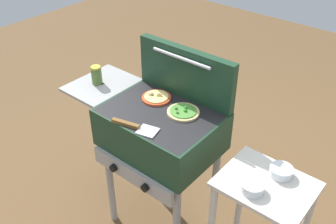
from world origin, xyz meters
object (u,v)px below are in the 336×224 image
object	(u,v)px
topping_bowl_near	(252,187)
topping_bowl_far	(281,172)
pizza_veggie	(183,112)
prep_table	(260,215)
spatula	(135,127)
grill	(159,132)
sauce_jar	(97,75)
pizza_cheese	(156,97)

from	to	relation	value
topping_bowl_near	topping_bowl_far	xyz separation A→B (m)	(0.05, 0.18, -0.00)
pizza_veggie	prep_table	distance (m)	0.67
spatula	topping_bowl_far	distance (m)	0.76
pizza_veggie	spatula	size ratio (longest dim) A/B	0.67
grill	prep_table	bearing A→B (deg)	0.37
topping_bowl_far	topping_bowl_near	bearing A→B (deg)	-106.77
grill	prep_table	size ratio (longest dim) A/B	1.24
sauce_jar	spatula	world-z (taller)	sauce_jar
sauce_jar	pizza_cheese	bearing A→B (deg)	13.91
grill	topping_bowl_far	world-z (taller)	grill
spatula	prep_table	world-z (taller)	spatula
spatula	prep_table	size ratio (longest dim) A/B	0.34
topping_bowl_near	pizza_veggie	bearing A→B (deg)	163.68
grill	topping_bowl_far	xyz separation A→B (m)	(0.70, 0.10, 0.04)
pizza_cheese	topping_bowl_near	size ratio (longest dim) A/B	1.53
spatula	topping_bowl_near	xyz separation A→B (m)	(0.64, 0.11, -0.11)
spatula	topping_bowl_near	world-z (taller)	spatula
sauce_jar	topping_bowl_far	bearing A→B (deg)	5.16
pizza_veggie	prep_table	world-z (taller)	pizza_veggie
pizza_veggie	spatula	bearing A→B (deg)	-112.58
pizza_veggie	sauce_jar	xyz separation A→B (m)	(-0.60, -0.08, 0.05)
pizza_cheese	prep_table	xyz separation A→B (m)	(0.77, -0.08, -0.36)
grill	topping_bowl_near	bearing A→B (deg)	-7.35
grill	spatula	world-z (taller)	spatula
grill	sauce_jar	world-z (taller)	sauce_jar
spatula	topping_bowl_near	size ratio (longest dim) A/B	2.39
spatula	topping_bowl_far	bearing A→B (deg)	22.89
prep_table	grill	bearing A→B (deg)	-179.63
grill	topping_bowl_far	bearing A→B (deg)	8.04
pizza_veggie	sauce_jar	world-z (taller)	sauce_jar
topping_bowl_far	pizza_cheese	bearing A→B (deg)	-179.33
pizza_cheese	spatula	bearing A→B (deg)	-70.79
spatula	prep_table	bearing A→B (deg)	16.53
topping_bowl_far	sauce_jar	bearing A→B (deg)	-174.84
spatula	topping_bowl_near	bearing A→B (deg)	9.87
grill	topping_bowl_far	size ratio (longest dim) A/B	8.41
pizza_veggie	prep_table	bearing A→B (deg)	-6.87
pizza_veggie	spatula	world-z (taller)	pizza_veggie
pizza_cheese	topping_bowl_far	xyz separation A→B (m)	(0.79, 0.01, -0.11)
pizza_veggie	topping_bowl_far	world-z (taller)	pizza_veggie
prep_table	spatula	bearing A→B (deg)	-163.47
grill	pizza_cheese	world-z (taller)	pizza_cheese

